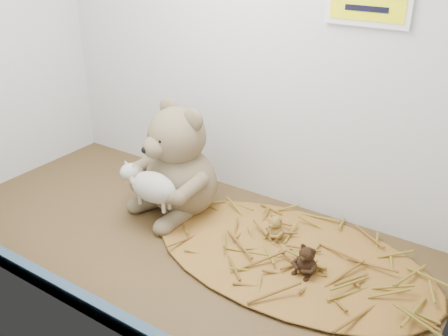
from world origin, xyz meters
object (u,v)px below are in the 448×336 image
Objects in this scene: main_teddy at (180,159)px; mini_teddy_brown at (307,259)px; mini_teddy_tan at (276,226)px; toy_lamb at (153,187)px.

main_teddy is 4.33× the size of mini_teddy_brown.
mini_teddy_brown is at bearing -20.14° from mini_teddy_tan.
main_teddy is 11.03cm from toy_lamb.
toy_lamb is at bearing -166.70° from mini_teddy_brown.
mini_teddy_tan is 0.92× the size of mini_teddy_brown.
mini_teddy_brown is at bearing 7.10° from main_teddy.
mini_teddy_tan is at bearing 155.15° from mini_teddy_brown.
mini_teddy_brown reaches higher than mini_teddy_tan.
toy_lamb reaches higher than mini_teddy_tan.
toy_lamb is at bearing -144.97° from mini_teddy_tan.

